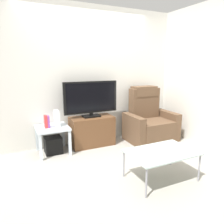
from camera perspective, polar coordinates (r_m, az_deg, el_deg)
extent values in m
plane|color=#9E998E|center=(3.49, 0.18, -13.30)|extent=(6.40, 6.40, 0.00)
cube|color=silver|center=(4.19, -6.69, 9.44)|extent=(6.40, 0.06, 2.60)
cube|color=silver|center=(4.31, 23.53, 8.59)|extent=(0.06, 4.48, 2.60)
cube|color=brown|center=(4.12, -5.36, -5.08)|extent=(0.81, 0.41, 0.55)
cube|color=black|center=(3.91, -4.38, -4.33)|extent=(0.74, 0.02, 0.02)
cube|color=black|center=(3.95, -4.65, -3.65)|extent=(0.34, 0.11, 0.04)
cube|color=black|center=(4.06, -5.54, -1.07)|extent=(0.32, 0.20, 0.03)
cube|color=black|center=(4.05, -5.55, -0.52)|extent=(0.06, 0.04, 0.05)
cube|color=black|center=(3.99, -5.65, 3.94)|extent=(1.03, 0.05, 0.59)
cube|color=black|center=(3.97, -5.52, 3.89)|extent=(0.95, 0.01, 0.53)
cube|color=brown|center=(4.46, 10.31, -4.76)|extent=(0.70, 0.72, 0.42)
cube|color=brown|center=(4.55, 8.57, 2.40)|extent=(0.64, 0.20, 0.62)
cube|color=brown|center=(4.53, 8.54, 5.55)|extent=(0.50, 0.26, 0.20)
cube|color=brown|center=(4.21, 5.70, -4.66)|extent=(0.14, 0.68, 0.56)
cube|color=brown|center=(4.69, 14.51, -3.20)|extent=(0.14, 0.68, 0.56)
cube|color=silver|center=(3.83, -15.68, -4.07)|extent=(0.54, 0.54, 0.04)
cube|color=silver|center=(3.65, -18.48, -9.04)|extent=(0.04, 0.04, 0.44)
cube|color=silver|center=(3.73, -11.16, -8.15)|extent=(0.04, 0.04, 0.44)
cube|color=silver|center=(4.10, -19.39, -6.73)|extent=(0.04, 0.04, 0.44)
cube|color=silver|center=(4.17, -12.85, -5.99)|extent=(0.04, 0.04, 0.44)
cube|color=black|center=(3.93, -15.41, -8.48)|extent=(0.29, 0.29, 0.29)
cube|color=red|center=(3.76, -17.24, -2.47)|extent=(0.05, 0.10, 0.22)
cube|color=purple|center=(3.77, -16.63, -2.52)|extent=(0.03, 0.11, 0.20)
cube|color=white|center=(3.81, -14.52, -1.67)|extent=(0.07, 0.20, 0.27)
cube|color=#B2C6C1|center=(2.96, 13.05, -10.40)|extent=(0.90, 0.60, 0.02)
cylinder|color=gray|center=(2.62, 9.14, -18.23)|extent=(0.02, 0.02, 0.38)
cylinder|color=gray|center=(3.13, 22.25, -13.68)|extent=(0.02, 0.02, 0.38)
cylinder|color=gray|center=(3.02, 3.14, -13.66)|extent=(0.02, 0.02, 0.38)
cylinder|color=gray|center=(3.47, 15.57, -10.52)|extent=(0.02, 0.02, 0.38)
cube|color=#B7B7BC|center=(2.87, 13.24, -10.81)|extent=(0.15, 0.16, 0.01)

